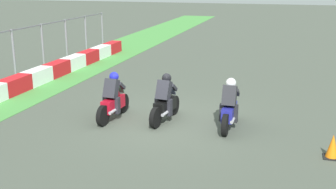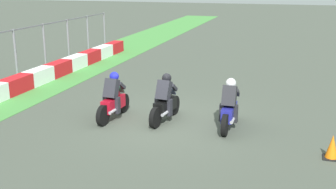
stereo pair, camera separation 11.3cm
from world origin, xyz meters
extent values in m
plane|color=#474E43|center=(0.00, 0.00, 0.00)|extent=(120.00, 120.00, 0.00)
cube|color=red|center=(1.55, 6.61, 0.32)|extent=(1.52, 0.60, 0.64)
cube|color=white|center=(3.10, 6.61, 0.32)|extent=(1.52, 0.60, 0.64)
cube|color=red|center=(4.66, 6.61, 0.32)|extent=(1.52, 0.60, 0.64)
cube|color=white|center=(6.21, 6.61, 0.32)|extent=(1.52, 0.60, 0.64)
cube|color=red|center=(7.76, 6.61, 0.32)|extent=(1.52, 0.60, 0.64)
cube|color=white|center=(9.31, 6.61, 0.32)|extent=(1.52, 0.60, 0.64)
cube|color=red|center=(10.86, 6.61, 0.32)|extent=(1.52, 0.60, 0.64)
cylinder|color=slate|center=(3.33, 7.82, 1.12)|extent=(0.10, 0.10, 2.24)
cylinder|color=slate|center=(5.55, 7.82, 1.12)|extent=(0.10, 0.10, 2.24)
cylinder|color=slate|center=(7.78, 7.82, 1.12)|extent=(0.10, 0.10, 2.24)
cylinder|color=slate|center=(10.00, 7.82, 1.12)|extent=(0.10, 0.10, 2.24)
cylinder|color=slate|center=(12.22, 7.82, 1.12)|extent=(0.10, 0.10, 2.24)
cylinder|color=black|center=(0.77, -1.95, 0.32)|extent=(0.64, 0.14, 0.64)
cylinder|color=black|center=(-0.63, -1.94, 0.32)|extent=(0.64, 0.14, 0.64)
cube|color=navy|center=(0.07, -1.95, 0.50)|extent=(1.10, 0.33, 0.40)
ellipsoid|color=navy|center=(0.17, -1.95, 0.80)|extent=(0.48, 0.30, 0.24)
cube|color=red|center=(-0.44, -1.94, 0.52)|extent=(0.06, 0.16, 0.08)
cylinder|color=#A5A5AD|center=(-0.28, -2.10, 0.37)|extent=(0.42, 0.10, 0.10)
cube|color=#222226|center=(-0.03, -1.94, 1.02)|extent=(0.49, 0.40, 0.66)
sphere|color=silver|center=(0.19, -1.95, 1.36)|extent=(0.30, 0.30, 0.30)
cube|color=slate|center=(0.57, -1.95, 0.84)|extent=(0.16, 0.26, 0.23)
cube|color=#222226|center=(-0.04, -1.74, 0.50)|extent=(0.18, 0.14, 0.52)
cube|color=#222226|center=(-0.05, -2.14, 0.50)|extent=(0.18, 0.14, 0.52)
cube|color=#222226|center=(0.36, -1.77, 1.04)|extent=(0.39, 0.10, 0.31)
cube|color=#222226|center=(0.35, -2.13, 1.04)|extent=(0.39, 0.10, 0.31)
cylinder|color=black|center=(0.83, -0.01, 0.32)|extent=(0.65, 0.22, 0.64)
cylinder|color=black|center=(-0.56, 0.16, 0.32)|extent=(0.65, 0.22, 0.64)
cube|color=black|center=(0.13, 0.08, 0.50)|extent=(1.13, 0.45, 0.40)
ellipsoid|color=black|center=(0.23, 0.06, 0.80)|extent=(0.51, 0.36, 0.24)
cube|color=red|center=(-0.37, 0.14, 0.52)|extent=(0.08, 0.17, 0.08)
cylinder|color=#A5A5AD|center=(-0.24, -0.04, 0.37)|extent=(0.43, 0.15, 0.10)
cube|color=#26262D|center=(0.03, 0.09, 1.02)|extent=(0.53, 0.46, 0.66)
sphere|color=black|center=(0.25, 0.06, 1.36)|extent=(0.34, 0.34, 0.30)
cube|color=slate|center=(0.63, 0.01, 0.84)|extent=(0.19, 0.28, 0.23)
cube|color=#26262D|center=(0.04, 0.29, 0.50)|extent=(0.20, 0.16, 0.52)
cube|color=#26262D|center=(-0.01, -0.11, 0.50)|extent=(0.20, 0.16, 0.52)
cube|color=#26262D|center=(0.43, 0.22, 1.04)|extent=(0.39, 0.15, 0.31)
cube|color=#26262D|center=(0.39, -0.14, 1.04)|extent=(0.39, 0.15, 0.31)
cylinder|color=black|center=(0.55, 1.67, 0.32)|extent=(0.65, 0.18, 0.64)
cylinder|color=black|center=(-0.85, 1.75, 0.32)|extent=(0.65, 0.18, 0.64)
cube|color=#B61021|center=(-0.15, 1.71, 0.50)|extent=(1.12, 0.38, 0.40)
ellipsoid|color=#B61021|center=(-0.05, 1.71, 0.80)|extent=(0.50, 0.33, 0.24)
cube|color=red|center=(-0.66, 1.74, 0.52)|extent=(0.07, 0.16, 0.08)
cylinder|color=#A5A5AD|center=(-0.50, 1.57, 0.37)|extent=(0.43, 0.12, 0.10)
cube|color=#27272E|center=(-0.25, 1.72, 1.02)|extent=(0.51, 0.43, 0.66)
sphere|color=#1D22B9|center=(-0.03, 1.70, 1.36)|extent=(0.32, 0.32, 0.30)
cube|color=#38785D|center=(0.35, 1.68, 0.84)|extent=(0.17, 0.27, 0.23)
cube|color=#27272E|center=(-0.25, 1.92, 0.50)|extent=(0.19, 0.15, 0.52)
cube|color=#27272E|center=(-0.28, 1.52, 0.50)|extent=(0.19, 0.15, 0.52)
cube|color=#27272E|center=(0.14, 1.88, 1.04)|extent=(0.39, 0.12, 0.31)
cube|color=#27272E|center=(0.12, 1.52, 1.04)|extent=(0.39, 0.12, 0.31)
cube|color=black|center=(-1.39, -4.75, 0.01)|extent=(0.40, 0.40, 0.03)
cone|color=orange|center=(-1.39, -4.75, 0.31)|extent=(0.32, 0.32, 0.62)
camera|label=1|loc=(-11.93, -3.58, 4.40)|focal=45.12mm
camera|label=2|loc=(-11.90, -3.69, 4.40)|focal=45.12mm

